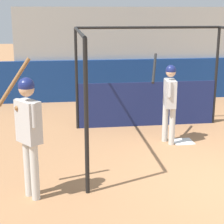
% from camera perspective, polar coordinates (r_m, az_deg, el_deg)
% --- Properties ---
extents(outfield_wall, '(24.00, 0.12, 1.34)m').
position_cam_1_polar(outfield_wall, '(12.51, 5.76, 4.98)').
color(outfield_wall, navy).
rests_on(outfield_wall, ground).
extents(bleacher_section, '(8.70, 3.20, 3.02)m').
position_cam_1_polar(bleacher_section, '(14.01, 4.27, 9.54)').
color(bleacher_section, '#9E9E99').
rests_on(bleacher_section, ground).
extents(batting_cage, '(3.63, 3.58, 2.50)m').
position_cam_1_polar(batting_cage, '(8.83, 6.43, 3.60)').
color(batting_cage, black).
rests_on(batting_cage, ground).
extents(home_plate, '(0.44, 0.44, 0.02)m').
position_cam_1_polar(home_plate, '(8.61, 10.76, -4.44)').
color(home_plate, white).
rests_on(home_plate, ground).
extents(player_batter, '(0.57, 0.99, 1.93)m').
position_cam_1_polar(player_batter, '(8.23, 8.72, 2.36)').
color(player_batter, silver).
rests_on(player_batter, ground).
extents(player_waiting, '(0.69, 0.61, 2.17)m').
position_cam_1_polar(player_waiting, '(5.78, -12.64, -2.07)').
color(player_waiting, silver).
rests_on(player_waiting, ground).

